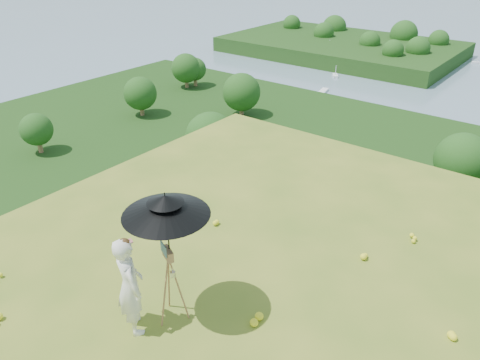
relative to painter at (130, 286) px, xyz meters
The scene contains 8 objects.
ground 2.86m from the painter, 38.36° to the left, with size 14.00×14.00×0.00m, color #577521.
forest_slope 47.35m from the painter, 86.66° to the left, with size 140.00×56.00×22.00m, color #14370F.
peninsula 175.36m from the painter, 114.94° to the left, with size 90.00×60.00×12.00m, color #14370F, non-canonical shape.
wildflowers 3.00m from the painter, 42.24° to the left, with size 10.00×10.50×0.12m, color yellow, non-canonical shape.
painter is the anchor object (origin of this frame).
field_easel 0.62m from the painter, 60.17° to the left, with size 0.55×0.55×1.45m, color #8D5E3B, non-canonical shape.
sun_umbrella 1.11m from the painter, 60.70° to the left, with size 1.28×1.28×1.10m, color black, non-canonical shape.
painter_cap 0.79m from the painter, ahead, with size 0.18×0.22×0.10m, color #DD7979, non-canonical shape.
Camera 1 is at (2.48, -4.97, 5.50)m, focal length 35.00 mm.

